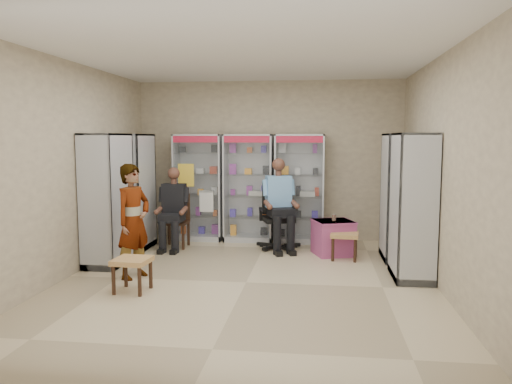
# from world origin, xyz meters

# --- Properties ---
(floor) EXTENTS (6.00, 6.00, 0.00)m
(floor) POSITION_xyz_m (0.00, 0.00, 0.00)
(floor) COLOR #C9B48B
(floor) RESTS_ON ground
(room_shell) EXTENTS (5.02, 6.02, 3.01)m
(room_shell) POSITION_xyz_m (0.00, 0.00, 1.97)
(room_shell) COLOR #C1B18F
(room_shell) RESTS_ON ground
(cabinet_back_left) EXTENTS (0.90, 0.50, 2.00)m
(cabinet_back_left) POSITION_xyz_m (-1.30, 2.73, 1.00)
(cabinet_back_left) COLOR #B4B6BC
(cabinet_back_left) RESTS_ON floor
(cabinet_back_mid) EXTENTS (0.90, 0.50, 2.00)m
(cabinet_back_mid) POSITION_xyz_m (-0.35, 2.73, 1.00)
(cabinet_back_mid) COLOR silver
(cabinet_back_mid) RESTS_ON floor
(cabinet_back_right) EXTENTS (0.90, 0.50, 2.00)m
(cabinet_back_right) POSITION_xyz_m (0.60, 2.73, 1.00)
(cabinet_back_right) COLOR silver
(cabinet_back_right) RESTS_ON floor
(cabinet_right_far) EXTENTS (0.90, 0.50, 2.00)m
(cabinet_right_far) POSITION_xyz_m (2.23, 1.60, 1.00)
(cabinet_right_far) COLOR #A4A6AB
(cabinet_right_far) RESTS_ON floor
(cabinet_right_near) EXTENTS (0.90, 0.50, 2.00)m
(cabinet_right_near) POSITION_xyz_m (2.23, 0.50, 1.00)
(cabinet_right_near) COLOR #A6A8AD
(cabinet_right_near) RESTS_ON floor
(cabinet_left_far) EXTENTS (0.90, 0.50, 2.00)m
(cabinet_left_far) POSITION_xyz_m (-2.23, 1.80, 1.00)
(cabinet_left_far) COLOR #ACAEB4
(cabinet_left_far) RESTS_ON floor
(cabinet_left_near) EXTENTS (0.90, 0.50, 2.00)m
(cabinet_left_near) POSITION_xyz_m (-2.23, 0.70, 1.00)
(cabinet_left_near) COLOR #ABAFB3
(cabinet_left_near) RESTS_ON floor
(wooden_chair) EXTENTS (0.42, 0.42, 0.94)m
(wooden_chair) POSITION_xyz_m (-1.55, 2.00, 0.47)
(wooden_chair) COLOR black
(wooden_chair) RESTS_ON floor
(seated_customer) EXTENTS (0.44, 0.60, 1.34)m
(seated_customer) POSITION_xyz_m (-1.55, 1.95, 0.67)
(seated_customer) COLOR black
(seated_customer) RESTS_ON floor
(office_chair) EXTENTS (0.81, 0.81, 1.17)m
(office_chair) POSITION_xyz_m (0.26, 2.13, 0.58)
(office_chair) COLOR black
(office_chair) RESTS_ON floor
(seated_shopkeeper) EXTENTS (0.68, 0.80, 1.49)m
(seated_shopkeeper) POSITION_xyz_m (0.26, 2.08, 0.74)
(seated_shopkeeper) COLOR #71ACE0
(seated_shopkeeper) RESTS_ON floor
(pink_trunk) EXTENTS (0.75, 0.74, 0.57)m
(pink_trunk) POSITION_xyz_m (1.20, 1.78, 0.29)
(pink_trunk) COLOR #B5488A
(pink_trunk) RESTS_ON floor
(tea_glass) EXTENTS (0.07, 0.07, 0.11)m
(tea_glass) POSITION_xyz_m (1.21, 1.76, 0.63)
(tea_glass) COLOR #622F08
(tea_glass) RESTS_ON pink_trunk
(woven_stool_a) EXTENTS (0.47, 0.47, 0.43)m
(woven_stool_a) POSITION_xyz_m (1.37, 1.47, 0.22)
(woven_stool_a) COLOR #A66C46
(woven_stool_a) RESTS_ON floor
(woven_stool_b) EXTENTS (0.46, 0.46, 0.43)m
(woven_stool_b) POSITION_xyz_m (-1.37, -0.57, 0.21)
(woven_stool_b) COLOR #AC8948
(woven_stool_b) RESTS_ON floor
(standing_man) EXTENTS (0.58, 0.68, 1.58)m
(standing_man) POSITION_xyz_m (-1.58, 0.05, 0.79)
(standing_man) COLOR #9B9B9E
(standing_man) RESTS_ON floor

